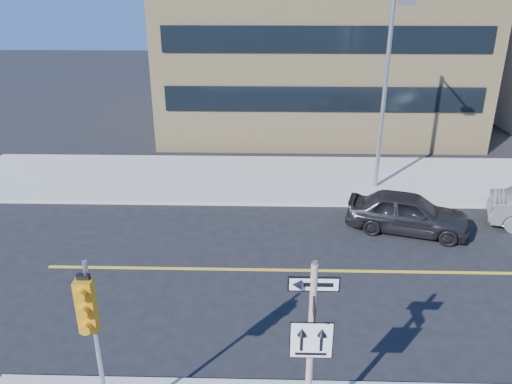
{
  "coord_description": "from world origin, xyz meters",
  "views": [
    {
      "loc": [
        -0.81,
        -9.93,
        8.62
      ],
      "look_at": [
        -1.19,
        4.0,
        2.75
      ],
      "focal_mm": 35.0,
      "sensor_mm": 36.0,
      "label": 1
    }
  ],
  "objects_px": {
    "sign_pole": "(311,345)",
    "traffic_signal": "(90,320)",
    "parked_car_a": "(408,212)",
    "streetlight_a": "(387,84)"
  },
  "relations": [
    {
      "from": "traffic_signal",
      "to": "streetlight_a",
      "type": "xyz_separation_m",
      "value": [
        8.0,
        13.42,
        1.73
      ]
    },
    {
      "from": "streetlight_a",
      "to": "traffic_signal",
      "type": "bearing_deg",
      "value": -120.8
    },
    {
      "from": "traffic_signal",
      "to": "parked_car_a",
      "type": "relative_size",
      "value": 0.9
    },
    {
      "from": "sign_pole",
      "to": "streetlight_a",
      "type": "bearing_deg",
      "value": 73.23
    },
    {
      "from": "traffic_signal",
      "to": "parked_car_a",
      "type": "height_order",
      "value": "traffic_signal"
    },
    {
      "from": "sign_pole",
      "to": "traffic_signal",
      "type": "distance_m",
      "value": 4.05
    },
    {
      "from": "sign_pole",
      "to": "traffic_signal",
      "type": "xyz_separation_m",
      "value": [
        -4.0,
        -0.15,
        0.59
      ]
    },
    {
      "from": "parked_car_a",
      "to": "streetlight_a",
      "type": "distance_m",
      "value": 5.56
    },
    {
      "from": "sign_pole",
      "to": "traffic_signal",
      "type": "relative_size",
      "value": 1.02
    },
    {
      "from": "traffic_signal",
      "to": "parked_car_a",
      "type": "distance_m",
      "value": 12.91
    }
  ]
}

